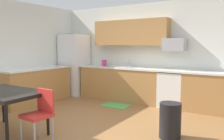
{
  "coord_description": "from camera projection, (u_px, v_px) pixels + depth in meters",
  "views": [
    {
      "loc": [
        2.81,
        -3.47,
        1.56
      ],
      "look_at": [
        0.0,
        1.0,
        1.0
      ],
      "focal_mm": 37.93,
      "sensor_mm": 36.0,
      "label": 1
    }
  ],
  "objects": [
    {
      "name": "ground_plane",
      "position": [
        84.0,
        126.0,
        4.57
      ],
      "size": [
        12.0,
        12.0,
        0.0
      ],
      "primitive_type": "plane",
      "color": "olive"
    },
    {
      "name": "wall_back",
      "position": [
        143.0,
        52.0,
        6.66
      ],
      "size": [
        5.8,
        0.1,
        2.7
      ],
      "primitive_type": "cube",
      "color": "silver",
      "rests_on": "ground"
    },
    {
      "name": "wall_left",
      "position": [
        0.0,
        54.0,
        5.83
      ],
      "size": [
        0.1,
        5.8,
        2.7
      ],
      "primitive_type": "cube",
      "color": "silver",
      "rests_on": "ground"
    },
    {
      "name": "cabinet_run_back",
      "position": [
        120.0,
        84.0,
        6.75
      ],
      "size": [
        2.42,
        0.6,
        0.9
      ],
      "primitive_type": "cube",
      "color": "#AD7A42",
      "rests_on": "ground"
    },
    {
      "name": "cabinet_run_back_right",
      "position": [
        209.0,
        93.0,
        5.49
      ],
      "size": [
        1.13,
        0.6,
        0.9
      ],
      "primitive_type": "cube",
      "color": "#AD7A42",
      "rests_on": "ground"
    },
    {
      "name": "cabinet_run_left",
      "position": [
        36.0,
        86.0,
        6.42
      ],
      "size": [
        0.6,
        2.0,
        0.9
      ],
      "primitive_type": "cube",
      "color": "#AD7A42",
      "rests_on": "ground"
    },
    {
      "name": "countertop_back",
      "position": [
        138.0,
        69.0,
        6.41
      ],
      "size": [
        4.8,
        0.64,
        0.04
      ],
      "primitive_type": "cube",
      "color": "silver",
      "rests_on": "cabinet_run_back"
    },
    {
      "name": "countertop_left",
      "position": [
        36.0,
        69.0,
        6.37
      ],
      "size": [
        0.64,
        2.0,
        0.04
      ],
      "primitive_type": "cube",
      "color": "silver",
      "rests_on": "cabinet_run_left"
    },
    {
      "name": "upper_cabinets_back",
      "position": [
        130.0,
        33.0,
        6.58
      ],
      "size": [
        2.2,
        0.34,
        0.7
      ],
      "primitive_type": "cube",
      "color": "#AD7A42"
    },
    {
      "name": "refrigerator",
      "position": [
        74.0,
        65.0,
        7.5
      ],
      "size": [
        0.76,
        0.7,
        1.88
      ],
      "primitive_type": "cube",
      "color": "white",
      "rests_on": "ground"
    },
    {
      "name": "oven_range",
      "position": [
        172.0,
        89.0,
        5.94
      ],
      "size": [
        0.6,
        0.6,
        0.91
      ],
      "color": "white",
      "rests_on": "ground"
    },
    {
      "name": "microwave",
      "position": [
        175.0,
        45.0,
        5.91
      ],
      "size": [
        0.54,
        0.36,
        0.32
      ],
      "primitive_type": "cube",
      "color": "#9EA0A5"
    },
    {
      "name": "sink_basin",
      "position": [
        126.0,
        69.0,
        6.61
      ],
      "size": [
        0.48,
        0.4,
        0.14
      ],
      "primitive_type": "cube",
      "color": "#A5A8AD",
      "rests_on": "countertop_back"
    },
    {
      "name": "sink_faucet",
      "position": [
        129.0,
        63.0,
        6.74
      ],
      "size": [
        0.02,
        0.02,
        0.24
      ],
      "primitive_type": "cylinder",
      "color": "#B2B5BA",
      "rests_on": "countertop_back"
    },
    {
      "name": "dining_table",
      "position": [
        4.0,
        95.0,
        4.05
      ],
      "size": [
        1.4,
        0.9,
        0.77
      ],
      "color": "black",
      "rests_on": "ground"
    },
    {
      "name": "chair_near_table",
      "position": [
        40.0,
        111.0,
        3.77
      ],
      "size": [
        0.42,
        0.42,
        0.85
      ],
      "color": "red",
      "rests_on": "ground"
    },
    {
      "name": "trash_bin",
      "position": [
        170.0,
        120.0,
        3.96
      ],
      "size": [
        0.36,
        0.36,
        0.6
      ],
      "primitive_type": "cylinder",
      "color": "black",
      "rests_on": "ground"
    },
    {
      "name": "floor_mat",
      "position": [
        116.0,
        105.0,
        6.11
      ],
      "size": [
        0.7,
        0.5,
        0.01
      ],
      "primitive_type": "cube",
      "color": "#4CA54C",
      "rests_on": "ground"
    },
    {
      "name": "kettle",
      "position": [
        104.0,
        63.0,
        7.04
      ],
      "size": [
        0.14,
        0.14,
        0.2
      ],
      "primitive_type": "cylinder",
      "color": "#CC3372",
      "rests_on": "countertop_back"
    }
  ]
}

